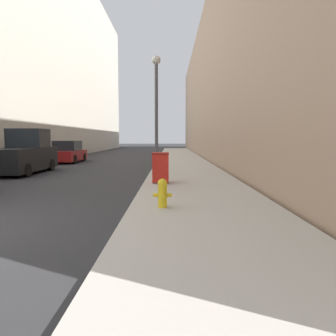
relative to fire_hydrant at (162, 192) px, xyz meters
name	(u,v)px	position (x,y,z in m)	size (l,w,h in m)	color
sidewalk_right	(182,162)	(1.04, 16.15, -0.44)	(3.71, 60.00, 0.15)	#B7B2A8
building_left_glass	(5,48)	(-15.54, 24.15, 9.80)	(12.00, 60.00, 20.62)	beige
building_right_stone	(263,89)	(9.00, 24.15, 5.97)	(12.00, 60.00, 12.97)	#9E7F66
fire_hydrant	(162,192)	(0.00, 0.00, 0.00)	(0.46, 0.34, 0.69)	yellow
trash_bin	(161,167)	(-0.18, 4.33, 0.22)	(0.61, 0.59, 1.13)	red
lamppost	(156,104)	(-0.50, 8.32, 2.93)	(0.43, 0.43, 5.60)	#4C4C51
pickup_truck	(23,155)	(-7.39, 9.01, 0.43)	(2.04, 4.99, 2.30)	black
parked_sedan_near	(68,153)	(-7.42, 16.41, 0.22)	(1.89, 4.19, 1.61)	maroon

